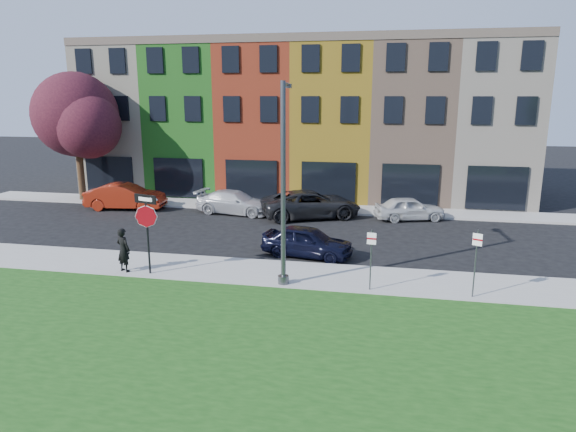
% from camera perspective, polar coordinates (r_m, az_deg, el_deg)
% --- Properties ---
extents(ground, '(120.00, 120.00, 0.00)m').
position_cam_1_polar(ground, '(17.43, -1.87, -10.05)').
color(ground, black).
rests_on(ground, ground).
extents(sidewalk_near, '(40.00, 3.00, 0.12)m').
position_cam_1_polar(sidewalk_near, '(19.87, 5.75, -6.90)').
color(sidewalk_near, gray).
rests_on(sidewalk_near, ground).
extents(sidewalk_far, '(40.00, 2.40, 0.12)m').
position_cam_1_polar(sidewalk_far, '(32.02, -1.13, 1.03)').
color(sidewalk_far, gray).
rests_on(sidewalk_far, ground).
extents(rowhouse_block, '(30.00, 10.12, 10.00)m').
position_cam_1_polar(rowhouse_block, '(37.31, 1.63, 10.43)').
color(rowhouse_block, beige).
rests_on(rowhouse_block, ground).
extents(stop_sign, '(1.02, 0.35, 3.12)m').
position_cam_1_polar(stop_sign, '(20.21, -15.46, -0.19)').
color(stop_sign, black).
rests_on(stop_sign, sidewalk_near).
extents(man, '(0.91, 0.84, 1.75)m').
position_cam_1_polar(man, '(21.09, -17.82, -3.61)').
color(man, black).
rests_on(man, sidewalk_near).
extents(sedan_near, '(3.12, 4.59, 1.36)m').
position_cam_1_polar(sedan_near, '(22.36, 2.17, -2.84)').
color(sedan_near, black).
rests_on(sedan_near, ground).
extents(parked_car_red, '(2.81, 5.18, 1.58)m').
position_cam_1_polar(parked_car_red, '(33.05, -17.60, 2.08)').
color(parked_car_red, maroon).
rests_on(parked_car_red, ground).
extents(parked_car_silver, '(3.16, 5.18, 1.35)m').
position_cam_1_polar(parked_car_silver, '(30.54, -5.94, 1.53)').
color(parked_car_silver, '#AFAFB4').
rests_on(parked_car_silver, ground).
extents(parked_car_dark, '(6.73, 7.57, 1.58)m').
position_cam_1_polar(parked_car_dark, '(29.38, 2.56, 1.33)').
color(parked_car_dark, black).
rests_on(parked_car_dark, ground).
extents(parked_car_white, '(3.74, 4.76, 1.32)m').
position_cam_1_polar(parked_car_white, '(29.63, 13.36, 0.83)').
color(parked_car_white, silver).
rests_on(parked_car_white, ground).
extents(street_lamp, '(0.58, 2.57, 7.26)m').
position_cam_1_polar(street_lamp, '(18.33, -0.47, 3.51)').
color(street_lamp, '#484A4D').
rests_on(street_lamp, sidewalk_near).
extents(parking_sign_a, '(0.32, 0.10, 2.21)m').
position_cam_1_polar(parking_sign_a, '(18.29, 9.21, -4.05)').
color(parking_sign_a, '#484A4D').
rests_on(parking_sign_a, sidewalk_near).
extents(parking_sign_b, '(0.30, 0.17, 2.39)m').
position_cam_1_polar(parking_sign_b, '(18.52, 20.15, -4.19)').
color(parking_sign_b, '#484A4D').
rests_on(parking_sign_b, sidewalk_near).
extents(tree_purple, '(6.43, 5.63, 8.20)m').
position_cam_1_polar(tree_purple, '(36.08, -22.35, 10.16)').
color(tree_purple, black).
rests_on(tree_purple, sidewalk_far).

